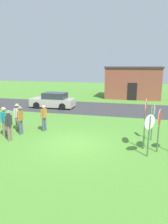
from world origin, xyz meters
The scene contains 13 objects.
ground_plane centered at (0.00, 0.00, 0.00)m, with size 80.00×80.00×0.00m, color #518E33.
street_asphalt centered at (0.00, 9.81, 0.00)m, with size 60.00×6.40×0.01m, color #38383A.
building_background centered at (2.57, 17.75, 2.00)m, with size 6.91×4.70×3.99m.
parked_car_on_street centered at (-4.93, 9.03, 0.69)m, with size 4.30×2.02×1.51m.
stop_sign_center_cluster centered at (3.61, 0.22, 1.80)m, with size 0.11×0.86×2.58m.
stop_sign_rear_left centered at (4.07, 1.65, 1.41)m, with size 0.16×0.67×2.09m.
stop_sign_rear_right centered at (4.26, -0.01, 1.48)m, with size 0.23×0.83×2.15m.
stop_sign_tallest centered at (3.78, -0.67, 1.36)m, with size 0.49×0.54×2.01m.
person_on_left centered at (-4.28, 1.48, 0.98)m, with size 0.32×0.54×1.74m.
person_near_signs centered at (-3.66, 0.80, 0.98)m, with size 0.32×0.57×1.74m.
person_with_sunhat centered at (-2.54, 1.74, 0.95)m, with size 0.29×0.56×1.69m.
person_holding_notes centered at (-4.44, 0.30, 0.98)m, with size 0.31×0.57×1.74m.
person_in_dark_shirt centered at (-3.65, -0.39, 0.98)m, with size 0.32×0.57×1.74m.
Camera 1 is at (3.15, -10.18, 4.16)m, focal length 33.51 mm.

